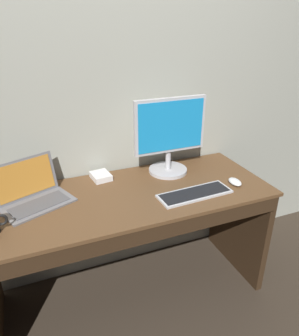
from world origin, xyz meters
The scene contains 7 objects.
ground_plane centered at (0.00, 0.00, 0.00)m, with size 14.00×14.00×0.00m, color #382D23.
desk centered at (0.00, -0.02, 0.52)m, with size 1.67×0.66×0.77m.
laptop_space_gray centered at (-0.50, 0.11, 0.82)m, with size 0.43×0.37×0.23m.
external_monitor centered at (0.34, 0.17, 1.02)m, with size 0.46×0.25×0.49m.
wired_keyboard centered at (0.35, -0.15, 0.77)m, with size 0.44×0.17×0.01m.
computer_mouse centered at (0.64, -0.13, 0.78)m, with size 0.06×0.10×0.03m, color white.
external_drive_box centered at (-0.09, 0.24, 0.79)m, with size 0.11×0.13×0.04m, color silver.
Camera 1 is at (-0.48, -1.52, 1.68)m, focal length 34.14 mm.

